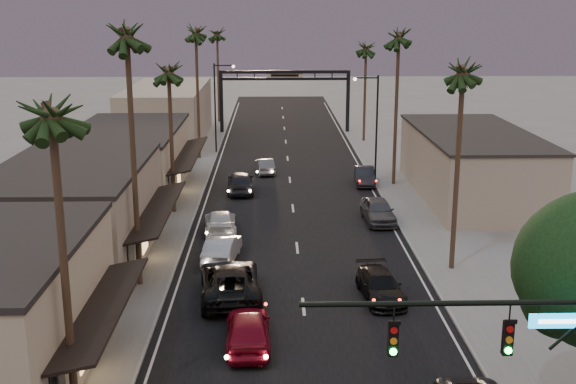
{
  "coord_description": "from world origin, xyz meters",
  "views": [
    {
      "loc": [
        -1.52,
        -14.21,
        14.47
      ],
      "look_at": [
        -0.47,
        32.17,
        2.5
      ],
      "focal_mm": 45.0,
      "sensor_mm": 36.0,
      "label": 1
    }
  ],
  "objects_px": {
    "arch": "(285,86)",
    "streetlight_left": "(218,101)",
    "palm_la": "(51,104)",
    "palm_far": "(217,31)",
    "palm_rc": "(366,45)",
    "palm_ld": "(196,29)",
    "palm_rb": "(399,33)",
    "oncoming_silver": "(222,249)",
    "palm_lb": "(126,29)",
    "curbside_black": "(380,286)",
    "traffic_signal": "(531,353)",
    "streetlight_right": "(374,120)",
    "oncoming_pickup": "(230,281)",
    "palm_lc": "(168,66)",
    "oncoming_red": "(248,329)",
    "palm_ra": "(463,65)"
  },
  "relations": [
    {
      "from": "palm_rb",
      "to": "palm_la",
      "type": "bearing_deg",
      "value": -116.17
    },
    {
      "from": "streetlight_right",
      "to": "palm_ra",
      "type": "xyz_separation_m",
      "value": [
        1.68,
        -21.0,
        6.11
      ]
    },
    {
      "from": "traffic_signal",
      "to": "curbside_black",
      "type": "bearing_deg",
      "value": 96.16
    },
    {
      "from": "streetlight_right",
      "to": "palm_ld",
      "type": "relative_size",
      "value": 0.63
    },
    {
      "from": "oncoming_pickup",
      "to": "oncoming_silver",
      "type": "xyz_separation_m",
      "value": [
        -0.77,
        5.5,
        -0.13
      ]
    },
    {
      "from": "palm_far",
      "to": "curbside_black",
      "type": "distance_m",
      "value": 60.28
    },
    {
      "from": "streetlight_left",
      "to": "palm_la",
      "type": "bearing_deg",
      "value": -91.96
    },
    {
      "from": "palm_ld",
      "to": "palm_ra",
      "type": "bearing_deg",
      "value": -60.98
    },
    {
      "from": "streetlight_left",
      "to": "palm_la",
      "type": "xyz_separation_m",
      "value": [
        -1.68,
        -49.0,
        6.11
      ]
    },
    {
      "from": "arch",
      "to": "palm_rc",
      "type": "height_order",
      "value": "palm_rc"
    },
    {
      "from": "palm_lb",
      "to": "oncoming_pickup",
      "type": "relative_size",
      "value": 2.38
    },
    {
      "from": "streetlight_left",
      "to": "oncoming_pickup",
      "type": "xyz_separation_m",
      "value": [
        3.23,
        -37.73,
        -4.44
      ]
    },
    {
      "from": "palm_lc",
      "to": "curbside_black",
      "type": "relative_size",
      "value": 2.59
    },
    {
      "from": "oncoming_red",
      "to": "palm_rc",
      "type": "bearing_deg",
      "value": -104.67
    },
    {
      "from": "palm_far",
      "to": "palm_la",
      "type": "bearing_deg",
      "value": -90.25
    },
    {
      "from": "palm_far",
      "to": "oncoming_red",
      "type": "distance_m",
      "value": 64.37
    },
    {
      "from": "streetlight_left",
      "to": "palm_lc",
      "type": "height_order",
      "value": "palm_lc"
    },
    {
      "from": "oncoming_red",
      "to": "oncoming_pickup",
      "type": "relative_size",
      "value": 0.75
    },
    {
      "from": "palm_la",
      "to": "palm_lb",
      "type": "xyz_separation_m",
      "value": [
        -0.0,
        13.0,
        1.94
      ]
    },
    {
      "from": "palm_lb",
      "to": "palm_rb",
      "type": "bearing_deg",
      "value": 51.98
    },
    {
      "from": "streetlight_right",
      "to": "palm_far",
      "type": "distance_m",
      "value": 36.85
    },
    {
      "from": "streetlight_right",
      "to": "streetlight_left",
      "type": "height_order",
      "value": "same"
    },
    {
      "from": "oncoming_pickup",
      "to": "curbside_black",
      "type": "bearing_deg",
      "value": 172.79
    },
    {
      "from": "traffic_signal",
      "to": "palm_ra",
      "type": "xyz_separation_m",
      "value": [
        2.91,
        20.0,
        6.36
      ]
    },
    {
      "from": "palm_ra",
      "to": "oncoming_red",
      "type": "xyz_separation_m",
      "value": [
        -11.2,
        -9.23,
        -10.63
      ]
    },
    {
      "from": "palm_la",
      "to": "curbside_black",
      "type": "bearing_deg",
      "value": 41.13
    },
    {
      "from": "streetlight_right",
      "to": "palm_lb",
      "type": "relative_size",
      "value": 0.59
    },
    {
      "from": "arch",
      "to": "palm_rc",
      "type": "distance_m",
      "value": 11.59
    },
    {
      "from": "traffic_signal",
      "to": "streetlight_left",
      "type": "bearing_deg",
      "value": 103.14
    },
    {
      "from": "palm_la",
      "to": "palm_far",
      "type": "relative_size",
      "value": 1.0
    },
    {
      "from": "palm_la",
      "to": "oncoming_silver",
      "type": "height_order",
      "value": "palm_la"
    },
    {
      "from": "palm_ld",
      "to": "curbside_black",
      "type": "xyz_separation_m",
      "value": [
        12.56,
        -35.03,
        -11.73
      ]
    },
    {
      "from": "arch",
      "to": "oncoming_silver",
      "type": "distance_m",
      "value": 44.71
    },
    {
      "from": "arch",
      "to": "oncoming_red",
      "type": "relative_size",
      "value": 3.17
    },
    {
      "from": "arch",
      "to": "streetlight_left",
      "type": "distance_m",
      "value": 13.85
    },
    {
      "from": "arch",
      "to": "streetlight_right",
      "type": "bearing_deg",
      "value": -74.53
    },
    {
      "from": "streetlight_left",
      "to": "oncoming_silver",
      "type": "xyz_separation_m",
      "value": [
        2.45,
        -32.23,
        -4.57
      ]
    },
    {
      "from": "palm_lc",
      "to": "palm_ld",
      "type": "xyz_separation_m",
      "value": [
        0.0,
        19.0,
        1.95
      ]
    },
    {
      "from": "palm_ra",
      "to": "palm_lb",
      "type": "bearing_deg",
      "value": -173.37
    },
    {
      "from": "streetlight_right",
      "to": "palm_lb",
      "type": "bearing_deg",
      "value": -124.01
    },
    {
      "from": "palm_ra",
      "to": "palm_la",
      "type": "bearing_deg",
      "value": -138.91
    },
    {
      "from": "palm_far",
      "to": "oncoming_silver",
      "type": "bearing_deg",
      "value": -85.8
    },
    {
      "from": "arch",
      "to": "palm_lc",
      "type": "bearing_deg",
      "value": -104.2
    },
    {
      "from": "curbside_black",
      "to": "palm_ra",
      "type": "bearing_deg",
      "value": 35.61
    },
    {
      "from": "palm_rc",
      "to": "oncoming_red",
      "type": "bearing_deg",
      "value": -102.82
    },
    {
      "from": "palm_ld",
      "to": "palm_rb",
      "type": "bearing_deg",
      "value": -32.6
    },
    {
      "from": "streetlight_right",
      "to": "palm_la",
      "type": "height_order",
      "value": "palm_la"
    },
    {
      "from": "palm_la",
      "to": "palm_rb",
      "type": "xyz_separation_m",
      "value": [
        17.2,
        35.0,
        0.97
      ]
    },
    {
      "from": "palm_rc",
      "to": "oncoming_silver",
      "type": "bearing_deg",
      "value": -108.87
    },
    {
      "from": "palm_rc",
      "to": "palm_far",
      "type": "height_order",
      "value": "palm_far"
    }
  ]
}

